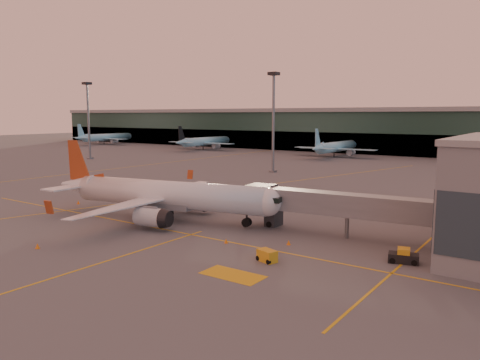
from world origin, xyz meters
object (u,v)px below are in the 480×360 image
Objects in this scene: catering_truck at (156,200)px; main_airplane at (162,195)px; gpu_cart at (267,256)px; pushback_tug at (403,257)px.

main_airplane is at bearing -32.85° from catering_truck.
catering_truck is at bearing 143.66° from main_airplane.
main_airplane reaches higher than gpu_cart.
pushback_tug is at bearing -9.80° from catering_truck.
pushback_tug is at bearing 51.20° from gpu_cart.
main_airplane is 6.44× the size of catering_truck.
catering_truck is 26.39m from gpu_cart.
pushback_tug is (11.49, 7.62, 0.02)m from gpu_cart.
main_airplane is 11.22× the size of pushback_tug.
gpu_cart is at bearing -30.37° from main_airplane.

